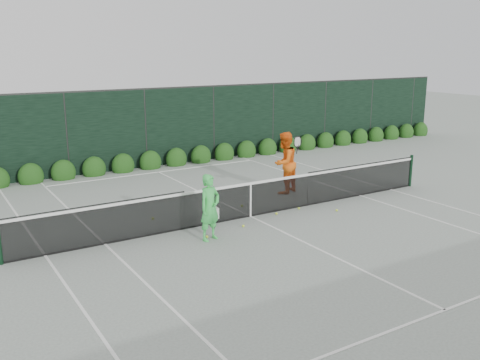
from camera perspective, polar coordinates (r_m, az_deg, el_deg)
ground at (r=14.82m, az=1.12°, el=-3.92°), size 80.00×80.00×0.00m
tennis_net at (r=14.66m, az=1.05°, el=-1.95°), size 12.90×0.10×1.07m
player_woman at (r=12.86m, az=-3.23°, el=-2.94°), size 0.68×0.54×1.63m
player_man at (r=17.05m, az=4.77°, el=1.84°), size 1.17×1.05×1.97m
court_lines at (r=14.82m, az=1.12°, el=-3.90°), size 11.03×23.83×0.01m
windscreen_fence at (r=12.30m, az=8.00°, el=-0.45°), size 32.00×21.07×3.06m
hedge_row at (r=20.94m, az=-9.54°, el=1.86°), size 31.66×0.65×0.94m
tennis_balls at (r=14.72m, az=1.36°, el=-3.90°), size 4.84×2.12×0.07m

